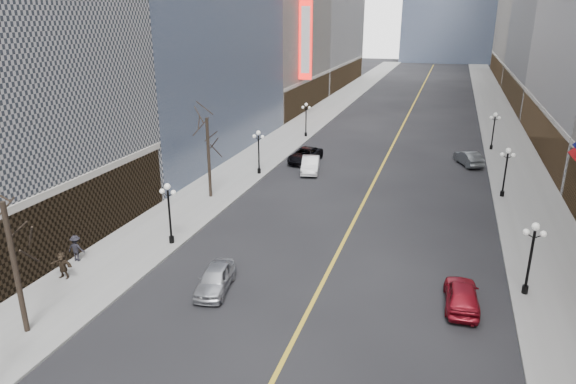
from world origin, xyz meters
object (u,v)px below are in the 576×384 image
Objects in this scene: streetlamp_east_3 at (494,127)px; streetlamp_west_2 at (259,148)px; streetlamp_east_1 at (532,251)px; car_nb_mid at (310,165)px; streetlamp_west_1 at (169,207)px; streetlamp_east_2 at (506,167)px; car_nb_far at (305,155)px; car_nb_near at (215,278)px; car_sb_far at (468,158)px; car_sb_mid at (462,295)px; streetlamp_west_3 at (306,116)px.

streetlamp_west_2 is at bearing -142.67° from streetlamp_east_3.
streetlamp_east_1 is 27.84m from car_nb_mid.
streetlamp_east_1 is 1.00× the size of streetlamp_west_1.
car_nb_far is at bearing 163.31° from streetlamp_east_2.
car_nb_mid is (4.85, 2.48, -2.08)m from streetlamp_west_2.
car_nb_near is 0.94× the size of car_sb_far.
streetlamp_east_3 is at bearing 37.33° from streetlamp_west_2.
streetlamp_west_2 is (-23.60, -18.00, 0.00)m from streetlamp_east_3.
car_nb_mid is 0.87× the size of car_nb_far.
car_nb_far is at bearing -149.68° from streetlamp_east_3.
streetlamp_west_2 is 0.79× the size of car_nb_far.
streetlamp_west_2 is 23.33m from car_sb_far.
car_sb_far is at bearing 14.81° from car_nb_mid.
car_nb_mid reaches higher than car_sb_mid.
streetlamp_east_3 is 23.67m from car_nb_far.
streetlamp_east_2 is 0.99× the size of car_sb_mid.
streetlamp_east_2 is at bearing -103.01° from car_sb_mid.
streetlamp_west_1 is 0.91× the size of car_nb_mid.
streetlamp_west_3 is (-23.60, 0.00, 0.00)m from streetlamp_east_3.
streetlamp_east_1 is at bearing 6.02° from car_nb_near.
streetlamp_east_2 is at bearing -90.00° from streetlamp_east_3.
car_nb_mid is 27.49m from car_sb_mid.
car_sb_mid is at bearing -68.09° from car_nb_mid.
streetlamp_east_2 is 21.35m from car_nb_far.
streetlamp_west_1 is at bearing -114.81° from car_nb_mid.
streetlamp_west_3 is at bearing 90.00° from streetlamp_west_2.
streetlamp_east_2 and streetlamp_west_2 have the same top height.
streetlamp_east_2 is at bearing 0.00° from streetlamp_west_2.
streetlamp_east_2 is 23.60m from streetlamp_west_2.
streetlamp_west_2 is at bearing -90.00° from streetlamp_west_3.
streetlamp_west_2 is 28.69m from car_sb_mid.
streetlamp_east_2 is 1.00× the size of streetlamp_west_1.
car_nb_near is at bearing 42.98° from car_sb_far.
streetlamp_west_2 is (0.00, 18.00, 0.00)m from streetlamp_west_1.
car_sb_far reaches higher than car_nb_near.
streetlamp_east_1 is 1.00× the size of streetlamp_east_3.
car_nb_far reaches higher than car_sb_far.
streetlamp_east_1 is 36.00m from streetlamp_east_3.
car_sb_far is (15.00, 33.29, 0.02)m from car_nb_near.
streetlamp_west_3 is (-23.60, 36.00, 0.00)m from streetlamp_east_1.
streetlamp_west_3 reaches higher than car_nb_mid.
car_nb_far is (-1.60, 3.62, -0.02)m from car_nb_mid.
car_sb_far reaches higher than car_sb_mid.
car_sb_mid is (19.98, -20.47, -2.12)m from streetlamp_west_2.
streetlamp_west_3 is 1.02× the size of car_nb_near.
streetlamp_east_1 reaches higher than car_nb_mid.
streetlamp_west_1 is at bearing -10.04° from car_sb_mid.
car_sb_mid reaches higher than car_nb_near.
streetlamp_west_3 reaches higher than car_nb_near.
car_nb_mid reaches higher than car_nb_near.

